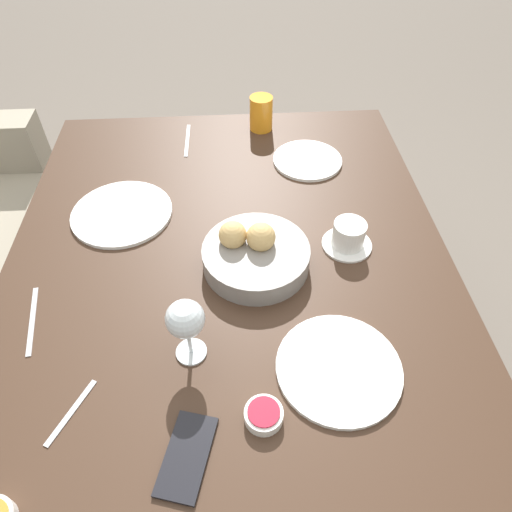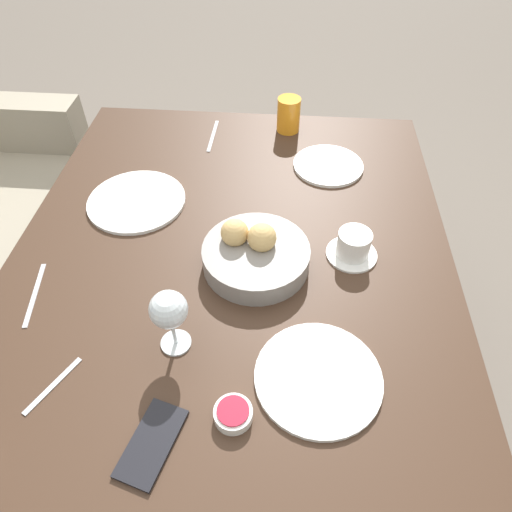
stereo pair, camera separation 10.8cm
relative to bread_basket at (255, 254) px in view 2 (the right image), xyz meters
name	(u,v)px [view 2 (the right image)]	position (x,y,z in m)	size (l,w,h in m)	color
ground_plane	(240,381)	(0.06, 0.06, -0.74)	(10.00, 10.00, 0.00)	#6B6056
dining_table	(234,267)	(0.06, 0.06, -0.12)	(1.31, 1.09, 0.71)	#3D281C
bread_basket	(255,254)	(0.00, 0.00, 0.00)	(0.26, 0.26, 0.11)	gray
plate_near_left	(318,377)	(-0.30, -0.15, -0.03)	(0.25, 0.25, 0.01)	white
plate_near_right	(328,165)	(0.41, -0.19, -0.03)	(0.21, 0.21, 0.01)	white
plate_far_center	(137,201)	(0.20, 0.35, -0.03)	(0.27, 0.27, 0.01)	white
juice_glass	(289,115)	(0.61, -0.06, 0.02)	(0.08, 0.08, 0.11)	orange
wine_glass	(169,311)	(-0.24, 0.15, 0.08)	(0.08, 0.08, 0.16)	silver
coffee_cup	(353,246)	(0.05, -0.24, 0.00)	(0.13, 0.13, 0.07)	white
jam_bowl_berry	(233,414)	(-0.39, 0.01, -0.02)	(0.07, 0.07, 0.03)	white
fork_silver	(35,294)	(-0.14, 0.49, -0.03)	(0.18, 0.04, 0.00)	#B7B7BC
knife_silver	(213,136)	(0.56, 0.18, -0.03)	(0.19, 0.01, 0.00)	#B7B7BC
spoon_coffee	(53,385)	(-0.35, 0.37, -0.03)	(0.13, 0.07, 0.00)	#B7B7BC
cell_phone	(152,443)	(-0.45, 0.15, -0.03)	(0.16, 0.11, 0.01)	black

